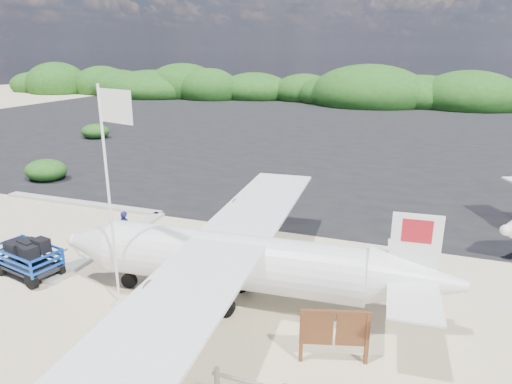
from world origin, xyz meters
TOP-DOWN VIEW (x-y plane):
  - ground at (0.00, 0.00)m, footprint 160.00×160.00m
  - asphalt_apron at (0.00, 30.00)m, footprint 90.00×50.00m
  - lagoon at (-9.00, 1.50)m, footprint 9.00×7.00m
  - vegetation_band at (0.00, 55.00)m, footprint 124.00×8.00m
  - baggage_cart at (-5.56, -1.69)m, footprint 2.76×1.93m
  - flagpole at (-1.54, -2.20)m, footprint 1.41×0.90m
  - signboard at (5.07, -2.68)m, footprint 1.79×0.67m
  - crew_a at (-3.87, 1.50)m, footprint 0.61×0.49m
  - crew_b at (0.65, 4.92)m, footprint 0.83×0.67m
  - crew_c at (0.67, 4.22)m, footprint 1.06×0.77m
  - aircraft_small at (-8.21, 32.68)m, footprint 10.30×10.30m

SIDE VIEW (x-z plane):
  - ground at x=0.00m, z-range 0.00..0.00m
  - asphalt_apron at x=0.00m, z-range -0.02..0.02m
  - lagoon at x=-9.00m, z-range -0.20..0.20m
  - vegetation_band at x=0.00m, z-range -2.20..2.20m
  - baggage_cart at x=-5.56m, z-range -0.63..0.63m
  - flagpole at x=-1.54m, z-range -3.28..3.28m
  - signboard at x=5.07m, z-range -0.75..0.75m
  - aircraft_small at x=-8.21m, z-range -1.40..1.40m
  - crew_a at x=-3.87m, z-range 0.00..1.47m
  - crew_b at x=0.65m, z-range 0.00..1.61m
  - crew_c at x=0.67m, z-range 0.00..1.66m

